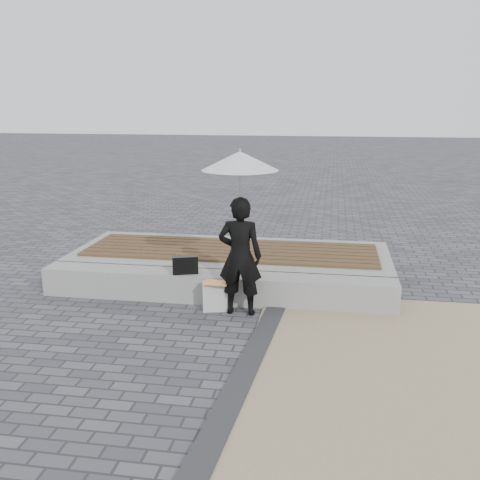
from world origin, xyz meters
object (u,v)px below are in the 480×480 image
object	(u,v)px
woman	(240,256)
seating_ledge	(216,287)
canvas_tote	(217,296)
handbag	(185,265)
parasol	(240,161)

from	to	relation	value
woman	seating_ledge	bearing A→B (deg)	-45.45
seating_ledge	canvas_tote	distance (m)	0.39
handbag	woman	bearing A→B (deg)	-41.22
seating_ledge	woman	world-z (taller)	woman
seating_ledge	woman	size ratio (longest dim) A/B	3.19
handbag	canvas_tote	xyz separation A→B (m)	(0.51, -0.29, -0.32)
woman	handbag	xyz separation A→B (m)	(-0.83, 0.34, -0.26)
parasol	handbag	distance (m)	1.74
parasol	handbag	world-z (taller)	parasol
woman	canvas_tote	distance (m)	0.67
handbag	canvas_tote	size ratio (longest dim) A/B	0.88
parasol	canvas_tote	size ratio (longest dim) A/B	3.09
woman	canvas_tote	bearing A→B (deg)	-8.73
woman	handbag	distance (m)	0.93
parasol	canvas_tote	bearing A→B (deg)	171.39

